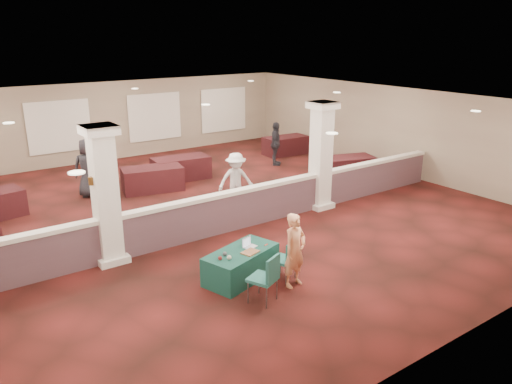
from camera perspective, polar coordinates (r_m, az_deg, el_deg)
ground at (r=14.81m, az=-5.40°, el=-2.38°), size 16.00×16.00×0.00m
wall_back at (r=21.52m, az=-16.44°, el=7.76°), size 16.00×0.04×3.20m
wall_front at (r=8.74m, az=21.98°, el=-7.17°), size 16.00×0.04×3.20m
wall_right at (r=19.49m, az=15.36°, el=6.87°), size 0.04×16.00×3.20m
ceiling at (r=14.04m, az=-5.78°, el=9.97°), size 16.00×16.00×0.02m
partition_wall at (r=13.42m, az=-2.24°, el=-1.92°), size 15.60×0.28×1.10m
column_left at (r=11.64m, az=-16.86°, el=-0.27°), size 0.72×0.72×3.20m
column_right at (r=14.89m, az=7.43°, el=4.24°), size 0.72×0.72×3.20m
sconce_left at (r=11.46m, az=-18.33°, el=1.21°), size 0.12×0.12×0.18m
sconce_right at (r=11.62m, az=-15.72°, el=1.68°), size 0.12×0.12×0.18m
near_table at (r=10.86m, az=-1.73°, el=-8.27°), size 1.85×1.29×0.64m
conf_chair_main at (r=10.71m, az=3.56°, el=-7.42°), size 0.58×0.58×0.91m
conf_chair_side at (r=9.82m, az=1.26°, el=-9.47°), size 0.67×0.67×1.01m
woman at (r=10.40m, az=4.46°, el=-6.66°), size 0.63×0.48×1.60m
far_table_front_center at (r=17.07m, az=-11.74°, el=1.48°), size 2.14×1.39×0.80m
far_table_front_right at (r=18.49m, az=10.39°, el=2.79°), size 2.13×1.50×0.78m
far_table_back_center at (r=18.23m, az=-8.56°, el=2.71°), size 2.08×1.18×0.81m
far_table_back_right at (r=21.83m, az=3.41°, el=5.35°), size 1.97×1.08×0.78m
attendee_b at (r=15.03m, az=-2.31°, el=1.36°), size 1.18×0.82×1.68m
attendee_c at (r=19.89m, az=2.26°, el=5.53°), size 1.05×1.06×1.72m
attendee_d at (r=16.82m, az=-18.62°, el=2.62°), size 1.07×0.91×1.91m
laptop_base at (r=10.88m, az=-0.68°, el=-6.29°), size 0.34×0.28×0.02m
laptop_screen at (r=10.90m, az=-1.10°, el=-5.65°), size 0.28×0.10×0.19m
screen_glow at (r=10.90m, az=-1.07°, el=-5.73°), size 0.25×0.08×0.17m
knitting at (r=10.63m, az=-0.67°, el=-6.89°), size 0.41×0.36×0.03m
yarn_cream at (r=10.32m, az=-3.08°, el=-7.49°), size 0.10×0.10×0.10m
yarn_red at (r=10.31m, az=-4.13°, el=-7.56°), size 0.09×0.09×0.09m
yarn_grey at (r=10.49m, az=-3.58°, el=-7.06°), size 0.09×0.09×0.09m
scissors at (r=11.00m, az=1.16°, el=-6.05°), size 0.11×0.06×0.01m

